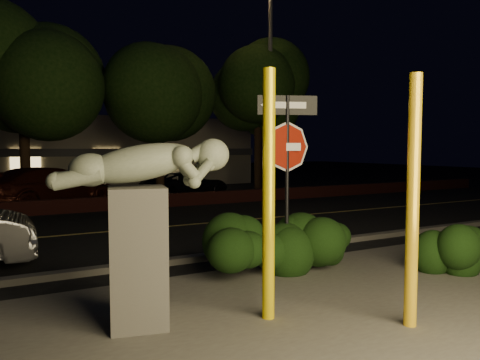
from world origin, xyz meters
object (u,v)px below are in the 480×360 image
yellow_pole_right (413,202)px  parked_car_dark (186,185)px  signpost (287,147)px  sculpture (141,211)px  parked_car_darkred (50,187)px  streetlight (266,74)px  yellow_pole_left (269,196)px

yellow_pole_right → parked_car_dark: (3.42, 15.77, -1.01)m
signpost → sculpture: bearing=-136.1°
signpost → parked_car_darkred: size_ratio=0.60×
yellow_pole_right → streetlight: (5.90, 12.92, 3.79)m
yellow_pole_left → signpost: (1.54, 1.82, 0.63)m
sculpture → parked_car_darkred: sculpture is taller
streetlight → signpost: bearing=-115.8°
sculpture → parked_car_dark: bearing=78.5°
yellow_pole_right → parked_car_dark: 16.17m
yellow_pole_right → signpost: signpost is taller
yellow_pole_right → streetlight: bearing=65.4°
yellow_pole_left → parked_car_darkred: 13.80m
yellow_pole_left → yellow_pole_right: size_ratio=1.03×
yellow_pole_right → yellow_pole_left: bearing=142.8°
parked_car_darkred → parked_car_dark: 5.98m
yellow_pole_left → parked_car_darkred: (-1.05, 13.73, -0.87)m
streetlight → parked_car_dark: streetlight is taller
yellow_pole_left → parked_car_dark: (4.85, 14.69, -1.06)m
yellow_pole_left → sculpture: yellow_pole_left is taller
sculpture → parked_car_darkred: 13.20m
yellow_pole_left → parked_car_dark: size_ratio=0.79×
yellow_pole_left → streetlight: bearing=58.2°
yellow_pole_left → parked_car_darkred: yellow_pole_left is taller
yellow_pole_left → streetlight: 14.42m
yellow_pole_right → parked_car_dark: bearing=77.8°
signpost → sculpture: (-3.07, -1.26, -0.80)m
sculpture → parked_car_dark: size_ratio=0.57×
signpost → parked_car_darkred: 12.28m
sculpture → parked_car_darkred: bearing=100.7°
signpost → parked_car_dark: bearing=97.2°
signpost → parked_car_dark: 13.39m
yellow_pole_right → signpost: size_ratio=1.00×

